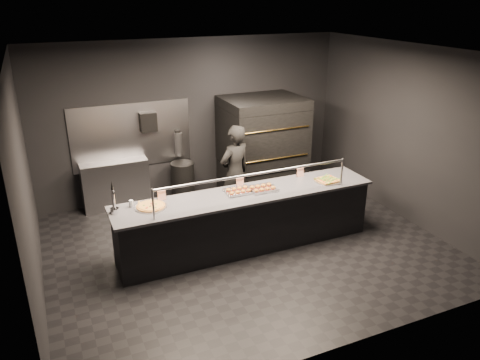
% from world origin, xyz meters
% --- Properties ---
extents(room, '(6.04, 6.00, 3.00)m').
position_xyz_m(room, '(-0.02, 0.05, 1.50)').
color(room, black).
rests_on(room, ground).
extents(service_counter, '(4.10, 0.78, 1.37)m').
position_xyz_m(service_counter, '(0.00, -0.00, 0.46)').
color(service_counter, black).
rests_on(service_counter, ground).
extents(pizza_oven, '(1.50, 1.23, 1.91)m').
position_xyz_m(pizza_oven, '(1.20, 1.90, 0.97)').
color(pizza_oven, black).
rests_on(pizza_oven, ground).
extents(prep_shelf, '(1.20, 0.35, 0.90)m').
position_xyz_m(prep_shelf, '(-1.60, 2.32, 0.45)').
color(prep_shelf, '#99999E').
rests_on(prep_shelf, ground).
extents(towel_dispenser, '(0.30, 0.20, 0.35)m').
position_xyz_m(towel_dispenser, '(-0.90, 2.39, 1.55)').
color(towel_dispenser, black).
rests_on(towel_dispenser, room).
extents(fire_extinguisher, '(0.14, 0.14, 0.51)m').
position_xyz_m(fire_extinguisher, '(-0.35, 2.40, 1.06)').
color(fire_extinguisher, '#B2B2B7').
rests_on(fire_extinguisher, room).
extents(beer_tap, '(0.12, 0.18, 0.48)m').
position_xyz_m(beer_tap, '(-1.95, 0.11, 1.06)').
color(beer_tap, silver).
rests_on(beer_tap, service_counter).
extents(round_pizza, '(0.47, 0.47, 0.03)m').
position_xyz_m(round_pizza, '(-1.45, 0.10, 0.94)').
color(round_pizza, silver).
rests_on(round_pizza, service_counter).
extents(slider_tray_a, '(0.41, 0.31, 0.06)m').
position_xyz_m(slider_tray_a, '(-0.10, 0.08, 0.94)').
color(slider_tray_a, silver).
rests_on(slider_tray_a, service_counter).
extents(slider_tray_b, '(0.48, 0.40, 0.07)m').
position_xyz_m(slider_tray_b, '(0.28, 0.02, 0.95)').
color(slider_tray_b, silver).
rests_on(slider_tray_b, service_counter).
extents(square_pizza, '(0.43, 0.43, 0.05)m').
position_xyz_m(square_pizza, '(1.40, -0.08, 0.94)').
color(square_pizza, silver).
rests_on(square_pizza, service_counter).
extents(condiment_jar, '(0.16, 0.06, 0.10)m').
position_xyz_m(condiment_jar, '(-1.67, 0.22, 0.97)').
color(condiment_jar, silver).
rests_on(condiment_jar, service_counter).
extents(tent_cards, '(2.46, 0.04, 0.15)m').
position_xyz_m(tent_cards, '(-0.04, 0.28, 1.00)').
color(tent_cards, white).
rests_on(tent_cards, service_counter).
extents(trash_bin, '(0.45, 0.45, 0.74)m').
position_xyz_m(trash_bin, '(-0.36, 2.16, 0.37)').
color(trash_bin, black).
rests_on(trash_bin, ground).
extents(worker, '(0.72, 0.58, 1.70)m').
position_xyz_m(worker, '(0.24, 1.02, 0.85)').
color(worker, black).
rests_on(worker, ground).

